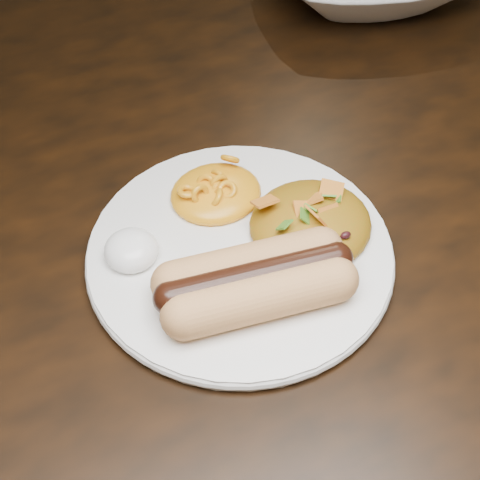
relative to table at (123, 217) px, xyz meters
name	(u,v)px	position (x,y,z in m)	size (l,w,h in m)	color
floor	(169,478)	(0.00, 0.00, -0.66)	(4.00, 4.00, 0.00)	#3E2B1A
table	(123,217)	(0.00, 0.00, 0.00)	(1.60, 0.90, 0.75)	black
plate	(240,253)	(0.05, -0.17, 0.10)	(0.25, 0.25, 0.01)	white
hotdog	(255,281)	(0.04, -0.22, 0.12)	(0.13, 0.08, 0.03)	#EA9C5C
mac_and_cheese	(216,184)	(0.06, -0.11, 0.12)	(0.08, 0.07, 0.03)	#FFA721
sour_cream	(131,246)	(-0.03, -0.14, 0.12)	(0.04, 0.04, 0.03)	white
taco_salad	(311,216)	(0.11, -0.18, 0.12)	(0.10, 0.10, 0.04)	#BD3507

